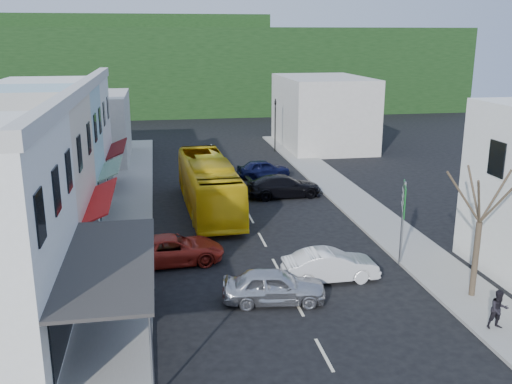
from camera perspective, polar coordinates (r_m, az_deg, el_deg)
The scene contains 18 objects.
ground at distance 28.06m, azimuth 2.14°, elevation -7.55°, with size 120.00×120.00×0.00m, color black.
sidewalk_left at distance 36.94m, azimuth -12.64°, elevation -2.09°, with size 3.00×52.00×0.15m, color gray.
sidewalk_right at distance 39.11m, azimuth 9.86°, elevation -0.97°, with size 3.00×52.00×0.15m, color gray.
shopfront_row at distance 31.82m, azimuth -22.42°, elevation 1.62°, with size 8.25×30.00×8.00m.
distant_block_left at distance 53.25m, azimuth -16.96°, elevation 6.15°, with size 8.00×10.00×6.00m, color #B7B2A8.
distant_block_right at distance 58.14m, azimuth 6.67°, elevation 7.94°, with size 8.00×12.00×7.00m, color #B7B2A8.
hillside at distance 90.53m, azimuth -7.57°, elevation 12.59°, with size 80.00×26.00×14.00m.
bus at distance 36.67m, azimuth -4.76°, elevation 0.51°, with size 2.50×11.60×3.10m, color yellow.
car_silver at distance 24.36m, azimuth 1.81°, elevation -9.46°, with size 1.80×4.40×1.40m, color #BABABF.
car_white at distance 26.63m, azimuth 7.45°, elevation -7.35°, with size 1.80×4.40×1.40m, color silver.
car_red at distance 28.62m, azimuth -8.36°, elevation -5.74°, with size 1.90×4.60×1.40m, color maroon.
car_black_near at distance 39.87m, azimuth 2.77°, elevation 0.50°, with size 1.84×4.50×1.40m, color black.
car_navy_mid at distance 45.30m, azimuth 0.76°, elevation 2.33°, with size 1.80×4.40×1.40m, color black.
pedestrian_left at distance 28.56m, azimuth -13.46°, elevation -5.41°, with size 0.60×0.40×1.70m, color black.
pedestrian_right at distance 23.80m, azimuth 23.13°, elevation -10.60°, with size 0.70×0.44×1.70m, color black.
direction_sign at distance 28.54m, azimuth 14.42°, elevation -3.12°, with size 0.91×1.84×4.22m, color #105A1E, non-canonical shape.
street_tree at distance 25.45m, azimuth 21.44°, elevation -2.83°, with size 2.21×2.21×6.89m, color #33281D, non-canonical shape.
traffic_signal at distance 55.42m, azimuth 1.93°, elevation 6.68°, with size 0.63×1.07×5.11m, color black, non-canonical shape.
Camera 1 is at (-5.48, -25.26, 10.93)m, focal length 40.00 mm.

